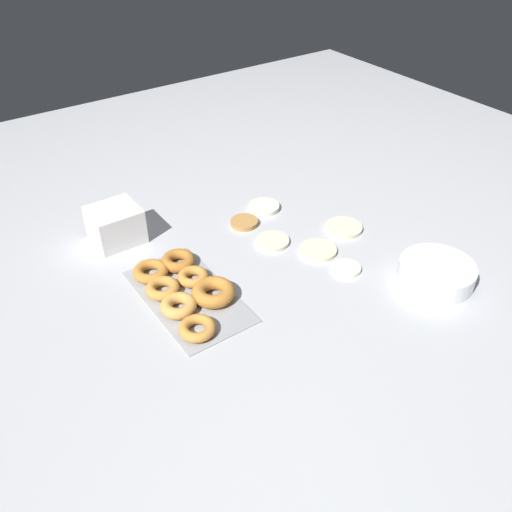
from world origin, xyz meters
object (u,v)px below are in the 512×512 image
object	(u,v)px
pancake_1	(345,228)
container_stack	(115,225)
pancake_2	(273,241)
pancake_5	(244,223)
pancake_4	(264,207)
batter_bowl	(436,273)
pancake_0	(318,250)
pancake_3	(347,269)
donut_tray	(185,289)

from	to	relation	value
pancake_1	container_stack	world-z (taller)	container_stack
pancake_2	pancake_5	xyz separation A→B (m)	(-0.13, -0.02, 0.00)
pancake_4	container_stack	size ratio (longest dim) A/B	0.71
batter_bowl	pancake_0	bearing A→B (deg)	-148.76
pancake_2	pancake_5	distance (m)	0.14
pancake_1	pancake_3	size ratio (longest dim) A/B	1.45
pancake_0	container_stack	distance (m)	0.61
pancake_2	container_stack	xyz separation A→B (m)	(-0.29, -0.38, 0.05)
pancake_4	pancake_5	bearing A→B (deg)	-70.12
pancake_0	donut_tray	world-z (taller)	donut_tray
pancake_2	donut_tray	xyz separation A→B (m)	(0.06, -0.34, 0.01)
pancake_5	pancake_3	bearing A→B (deg)	16.66
pancake_1	donut_tray	distance (m)	0.56
pancake_2	batter_bowl	world-z (taller)	batter_bowl
pancake_3	donut_tray	xyz separation A→B (m)	(-0.17, -0.43, 0.01)
pancake_2	container_stack	world-z (taller)	container_stack
pancake_3	pancake_5	distance (m)	0.38
pancake_2	pancake_3	bearing A→B (deg)	21.92
pancake_3	batter_bowl	bearing A→B (deg)	43.37
pancake_1	pancake_5	world-z (taller)	pancake_5
pancake_0	pancake_4	xyz separation A→B (m)	(-0.29, 0.01, 0.00)
pancake_3	container_stack	distance (m)	0.70
pancake_1	pancake_5	size ratio (longest dim) A/B	1.32
pancake_0	pancake_2	bearing A→B (deg)	-144.33
batter_bowl	container_stack	size ratio (longest dim) A/B	1.45
pancake_0	batter_bowl	xyz separation A→B (m)	(0.29, 0.18, 0.02)
pancake_2	container_stack	distance (m)	0.48
batter_bowl	pancake_2	bearing A→B (deg)	-147.46
pancake_1	pancake_4	size ratio (longest dim) A/B	1.14
pancake_2	batter_bowl	xyz separation A→B (m)	(0.41, 0.26, 0.02)
pancake_0	pancake_3	world-z (taller)	same
container_stack	pancake_4	bearing A→B (deg)	76.48
donut_tray	pancake_5	bearing A→B (deg)	121.17
pancake_2	pancake_5	world-z (taller)	pancake_5
donut_tray	pancake_0	bearing A→B (deg)	82.26
container_stack	batter_bowl	bearing A→B (deg)	42.67
pancake_1	donut_tray	bearing A→B (deg)	-91.64
pancake_3	pancake_4	size ratio (longest dim) A/B	0.78
pancake_3	donut_tray	distance (m)	0.46
pancake_1	pancake_5	distance (m)	0.32
pancake_3	pancake_1	bearing A→B (deg)	139.09
pancake_0	pancake_1	xyz separation A→B (m)	(-0.04, 0.14, 0.00)
pancake_4	pancake_3	bearing A→B (deg)	0.08
pancake_2	container_stack	bearing A→B (deg)	-127.07
pancake_4	batter_bowl	world-z (taller)	batter_bowl
pancake_1	pancake_2	world-z (taller)	same
container_stack	pancake_1	bearing A→B (deg)	59.21
batter_bowl	pancake_5	bearing A→B (deg)	-152.98
pancake_0	pancake_4	world-z (taller)	pancake_4
pancake_0	pancake_4	bearing A→B (deg)	178.18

